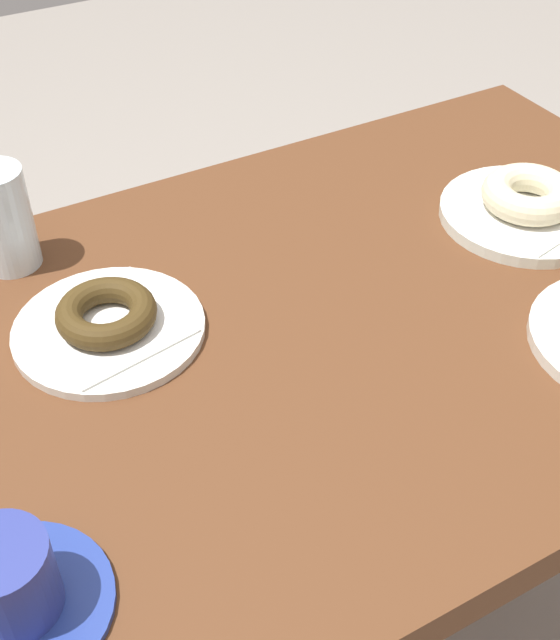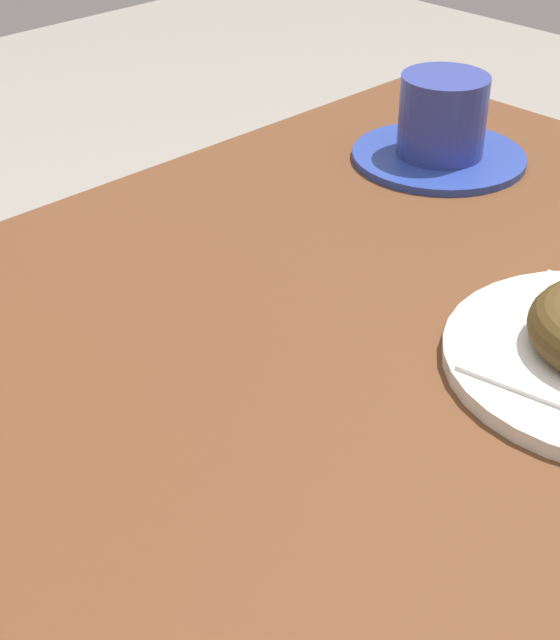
{
  "view_description": "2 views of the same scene",
  "coord_description": "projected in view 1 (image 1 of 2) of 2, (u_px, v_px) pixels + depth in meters",
  "views": [
    {
      "loc": [
        0.38,
        0.59,
        1.32
      ],
      "look_at": [
        0.07,
        0.03,
        0.76
      ],
      "focal_mm": 46.81,
      "sensor_mm": 36.0,
      "label": 1
    },
    {
      "loc": [
        -0.27,
        -0.3,
        1.07
      ],
      "look_at": [
        0.05,
        0.04,
        0.77
      ],
      "focal_mm": 54.86,
      "sensor_mm": 36.0,
      "label": 2
    }
  ],
  "objects": [
    {
      "name": "water_glass",
      "position": [
        3.0,
        219.0,
        0.95
      ],
      "size": [
        0.07,
        0.07,
        0.13
      ],
      "primitive_type": "cylinder",
      "color": "silver",
      "rests_on": "table"
    },
    {
      "name": "plate_sugar_ring",
      "position": [
        524.0,
        214.0,
        1.06
      ],
      "size": [
        0.21,
        0.21,
        0.02
      ],
      "primitive_type": "cylinder",
      "color": "silver",
      "rests_on": "table"
    },
    {
      "name": "napkin_chocolate_ring",
      "position": [
        108.0,
        324.0,
        0.89
      ],
      "size": [
        0.17,
        0.17,
        0.0
      ],
      "primitive_type": "cube",
      "rotation": [
        0.0,
        0.0,
        0.18
      ],
      "color": "white",
      "rests_on": "plate_chocolate_ring"
    },
    {
      "name": "table",
      "position": [
        321.0,
        372.0,
        0.98
      ],
      "size": [
        1.12,
        0.7,
        0.72
      ],
      "color": "#54301A",
      "rests_on": "ground_plane"
    },
    {
      "name": "coffee_cup",
      "position": [
        8.0,
        586.0,
        0.63
      ],
      "size": [
        0.16,
        0.16,
        0.08
      ],
      "color": "navy",
      "rests_on": "table"
    },
    {
      "name": "donut_sugar_ring",
      "position": [
        529.0,
        194.0,
        1.04
      ],
      "size": [
        0.12,
        0.12,
        0.04
      ],
      "primitive_type": "torus",
      "color": "beige",
      "rests_on": "napkin_sugar_ring"
    },
    {
      "name": "donut_chocolate_ring",
      "position": [
        106.0,
        313.0,
        0.88
      ],
      "size": [
        0.11,
        0.11,
        0.03
      ],
      "primitive_type": "torus",
      "color": "#3F2E13",
      "rests_on": "napkin_chocolate_ring"
    },
    {
      "name": "napkin_sugar_ring",
      "position": [
        526.0,
        208.0,
        1.05
      ],
      "size": [
        0.18,
        0.18,
        0.0
      ],
      "primitive_type": "cube",
      "rotation": [
        0.0,
        0.0,
        0.2
      ],
      "color": "white",
      "rests_on": "plate_sugar_ring"
    },
    {
      "name": "plate_chocolate_ring",
      "position": [
        109.0,
        329.0,
        0.9
      ],
      "size": [
        0.21,
        0.21,
        0.01
      ],
      "primitive_type": "cylinder",
      "color": "silver",
      "rests_on": "table"
    }
  ]
}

